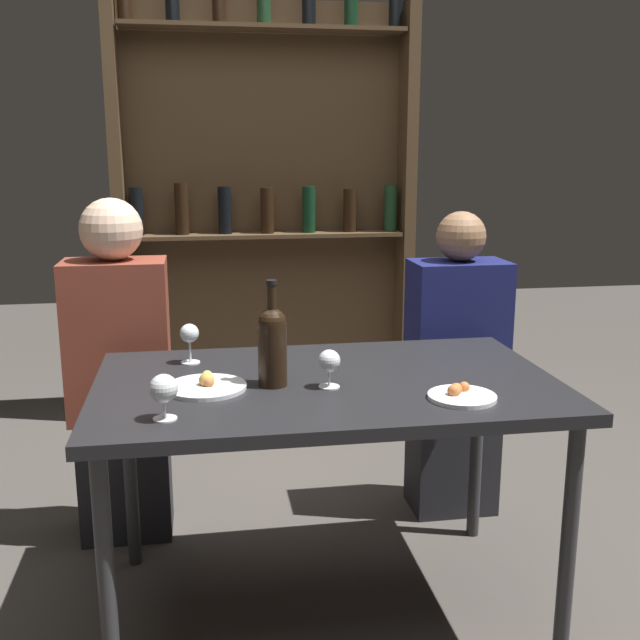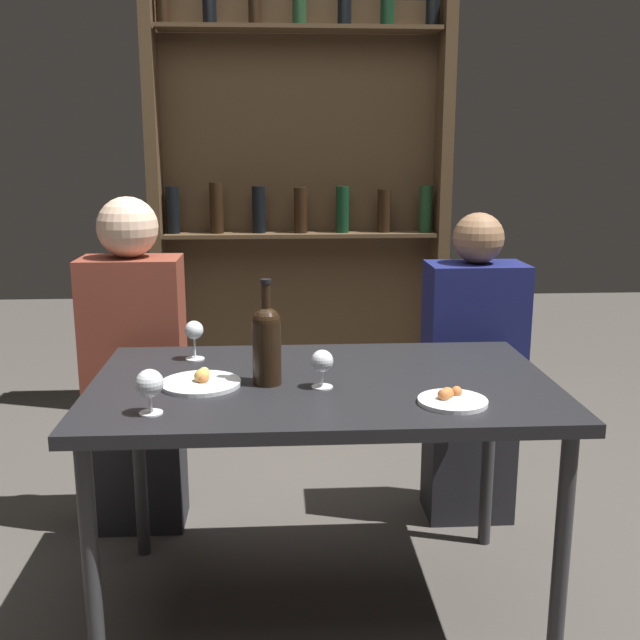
# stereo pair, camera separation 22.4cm
# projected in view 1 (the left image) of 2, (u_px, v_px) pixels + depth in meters

# --- Properties ---
(ground_plane) EXTENTS (10.00, 10.00, 0.00)m
(ground_plane) POSITION_uv_depth(u_px,v_px,m) (326.00, 604.00, 2.32)
(ground_plane) COLOR #47423D
(dining_table) EXTENTS (1.33, 0.80, 0.73)m
(dining_table) POSITION_uv_depth(u_px,v_px,m) (327.00, 400.00, 2.17)
(dining_table) COLOR black
(dining_table) RESTS_ON ground_plane
(wine_rack_wall) EXTENTS (1.52, 0.21, 2.22)m
(wine_rack_wall) POSITION_uv_depth(u_px,v_px,m) (266.00, 198.00, 3.85)
(wine_rack_wall) COLOR #4C3823
(wine_rack_wall) RESTS_ON ground_plane
(wine_bottle) EXTENTS (0.08, 0.08, 0.30)m
(wine_bottle) POSITION_uv_depth(u_px,v_px,m) (272.00, 343.00, 2.08)
(wine_bottle) COLOR black
(wine_bottle) RESTS_ON dining_table
(wine_glass_0) EXTENTS (0.06, 0.06, 0.11)m
(wine_glass_0) POSITION_uv_depth(u_px,v_px,m) (329.00, 362.00, 2.07)
(wine_glass_0) COLOR silver
(wine_glass_0) RESTS_ON dining_table
(wine_glass_1) EXTENTS (0.07, 0.07, 0.12)m
(wine_glass_1) POSITION_uv_depth(u_px,v_px,m) (164.00, 390.00, 1.83)
(wine_glass_1) COLOR silver
(wine_glass_1) RESTS_ON dining_table
(wine_glass_2) EXTENTS (0.06, 0.06, 0.13)m
(wine_glass_2) POSITION_uv_depth(u_px,v_px,m) (189.00, 335.00, 2.31)
(wine_glass_2) COLOR silver
(wine_glass_2) RESTS_ON dining_table
(food_plate_0) EXTENTS (0.18, 0.18, 0.04)m
(food_plate_0) POSITION_uv_depth(u_px,v_px,m) (461.00, 395.00, 2.00)
(food_plate_0) COLOR white
(food_plate_0) RESTS_ON dining_table
(food_plate_1) EXTENTS (0.23, 0.23, 0.05)m
(food_plate_1) POSITION_uv_depth(u_px,v_px,m) (206.00, 386.00, 2.08)
(food_plate_1) COLOR silver
(food_plate_1) RESTS_ON dining_table
(seated_person_left) EXTENTS (0.35, 0.22, 1.22)m
(seated_person_left) POSITION_uv_depth(u_px,v_px,m) (120.00, 380.00, 2.64)
(seated_person_left) COLOR #26262B
(seated_person_left) RESTS_ON ground_plane
(seated_person_right) EXTENTS (0.35, 0.22, 1.16)m
(seated_person_right) POSITION_uv_depth(u_px,v_px,m) (455.00, 374.00, 2.84)
(seated_person_right) COLOR #26262B
(seated_person_right) RESTS_ON ground_plane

